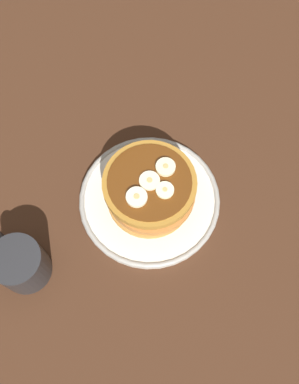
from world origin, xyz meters
TOP-DOWN VIEW (x-y plane):
  - ground_plane at (0.00, 0.00)cm, footprint 140.00×140.00cm
  - plate at (0.00, 0.00)cm, footprint 25.86×25.86cm
  - pancake_stack at (0.09, -0.00)cm, footprint 16.64×16.21cm
  - banana_slice_0 at (0.48, 0.26)cm, footprint 3.50×3.50cm
  - banana_slice_1 at (-0.82, 3.57)cm, footprint 3.55×3.55cm
  - banana_slice_2 at (0.20, -3.65)cm, footprint 3.37×3.37cm
  - banana_slice_3 at (-2.98, -0.70)cm, footprint 3.03×3.03cm
  - coffee_mug at (5.08, 24.32)cm, footprint 11.75×8.45cm

SIDE VIEW (x-z plane):
  - ground_plane at x=0.00cm, z-range -3.00..0.00cm
  - plate at x=0.00cm, z-range 0.07..1.88cm
  - coffee_mug at x=5.08cm, z-range 0.13..8.44cm
  - pancake_stack at x=0.09cm, z-range 1.55..9.04cm
  - banana_slice_0 at x=0.48cm, z-range 8.80..9.49cm
  - banana_slice_3 at x=-2.98cm, z-range 8.80..9.56cm
  - banana_slice_1 at x=-0.82cm, z-range 8.80..9.73cm
  - banana_slice_2 at x=0.20cm, z-range 8.80..9.75cm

